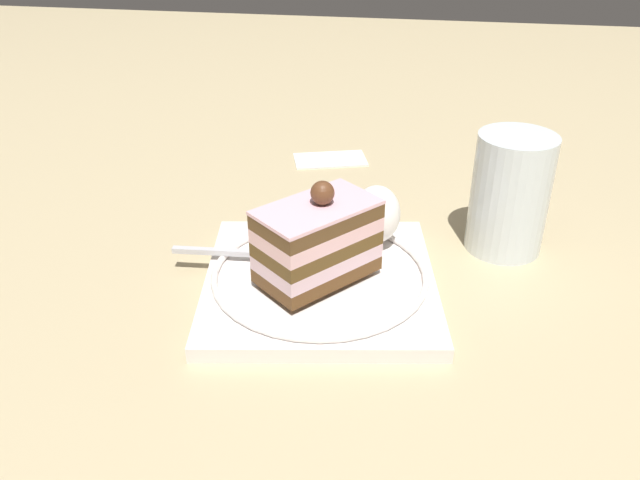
% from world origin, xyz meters
% --- Properties ---
extents(ground_plane, '(2.40, 2.40, 0.00)m').
position_xyz_m(ground_plane, '(0.00, 0.00, 0.00)').
color(ground_plane, tan).
extents(dessert_plate, '(0.23, 0.23, 0.02)m').
position_xyz_m(dessert_plate, '(0.01, 0.02, 0.01)').
color(dessert_plate, white).
rests_on(dessert_plate, ground_plane).
extents(cake_slice, '(0.11, 0.11, 0.09)m').
position_xyz_m(cake_slice, '(0.01, 0.02, 0.05)').
color(cake_slice, brown).
rests_on(cake_slice, dessert_plate).
extents(whipped_cream_dollop, '(0.04, 0.04, 0.05)m').
position_xyz_m(whipped_cream_dollop, '(0.07, -0.02, 0.05)').
color(whipped_cream_dollop, white).
rests_on(whipped_cream_dollop, dessert_plate).
extents(fork, '(0.02, 0.12, 0.00)m').
position_xyz_m(fork, '(0.03, 0.09, 0.02)').
color(fork, silver).
rests_on(fork, dessert_plate).
extents(drink_glass_near, '(0.07, 0.07, 0.11)m').
position_xyz_m(drink_glass_near, '(0.11, -0.14, 0.05)').
color(drink_glass_near, silver).
rests_on(drink_glass_near, ground_plane).
extents(folded_napkin, '(0.07, 0.10, 0.00)m').
position_xyz_m(folded_napkin, '(0.30, 0.05, 0.00)').
color(folded_napkin, white).
rests_on(folded_napkin, ground_plane).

